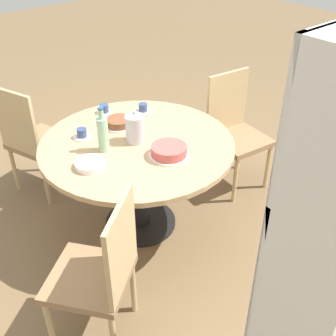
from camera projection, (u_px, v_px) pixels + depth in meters
The scene contains 13 objects.
ground_plane at pixel (141, 223), 3.28m from camera, with size 14.00×14.00×0.00m, color brown.
dining_table at pixel (138, 160), 2.95m from camera, with size 1.34×1.34×0.73m.
chair_a at pixel (34, 139), 3.36m from camera, with size 0.53×0.53×0.96m.
chair_b at pixel (100, 272), 2.21m from camera, with size 0.59×0.59×0.96m.
chair_c at pixel (235, 130), 3.49m from camera, with size 0.47×0.47×0.96m.
coffee_pot at pixel (135, 128), 2.83m from camera, with size 0.13×0.13×0.23m.
water_bottle at pixel (103, 133), 2.72m from camera, with size 0.07×0.07×0.31m.
cake_main at pixel (169, 151), 2.71m from camera, with size 0.26×0.26×0.07m.
cake_second at pixel (119, 123), 3.04m from camera, with size 0.21×0.21×0.06m.
cup_a at pixel (82, 134), 2.91m from camera, with size 0.12×0.12×0.07m.
cup_b at pixel (104, 110), 3.23m from camera, with size 0.12×0.12×0.07m.
cup_c at pixel (143, 109), 3.24m from camera, with size 0.12×0.12×0.07m.
plate_stack at pixel (90, 164), 2.61m from camera, with size 0.19×0.19×0.04m.
Camera 1 is at (1.43, 2.04, 2.19)m, focal length 45.00 mm.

